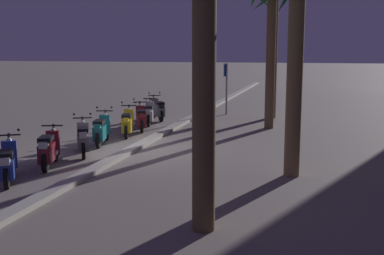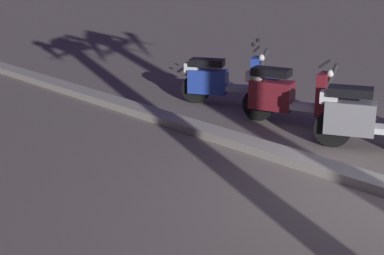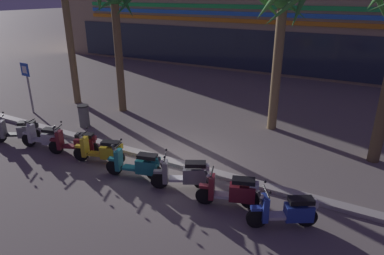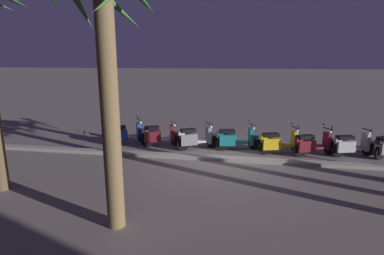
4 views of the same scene
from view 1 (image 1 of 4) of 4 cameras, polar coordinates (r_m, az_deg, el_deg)
The scene contains 15 objects.
ground_plane at distance 14.86m, azimuth -6.55°, elevation -2.58°, with size 200.00×200.00×0.00m, color slate.
curb_strip at distance 14.86m, azimuth -6.69°, elevation -2.35°, with size 60.00×0.36×0.12m, color #ADA89E.
scooter_grey_tail_end at distance 20.85m, azimuth -4.07°, elevation 2.12°, with size 1.58×1.09×1.17m.
scooter_silver_mid_front at distance 19.56m, azimuth -5.11°, elevation 1.61°, with size 1.70×0.75×1.04m.
scooter_maroon_second_in_line at distance 18.17m, azimuth -6.10°, elevation 1.03°, with size 1.72×0.90×1.17m.
scooter_yellow_gap_after_mid at distance 17.05m, azimuth -7.69°, elevation 0.46°, with size 1.80×0.81×1.17m.
scooter_teal_last_in_row at distance 15.64m, azimuth -10.75°, elevation -0.39°, with size 1.83×0.75×1.17m.
scooter_grey_far_back at distance 14.16m, azimuth -12.84°, elevation -1.43°, with size 1.62×0.95×1.17m.
scooter_maroon_mid_rear at distance 12.92m, azimuth -16.70°, elevation -2.61°, with size 1.67×0.80×1.04m.
scooter_blue_mid_centre at distance 11.77m, azimuth -21.09°, elevation -4.09°, with size 1.56×1.02×1.17m.
crossing_sign at distance 22.63m, azimuth 4.09°, elevation 5.36°, with size 0.60×0.14×2.40m.
palm_tree_far_corner at distance 18.74m, azimuth 9.42°, elevation 12.58°, with size 2.11×2.19×5.67m.
palm_tree_near_sign at distance 11.62m, azimuth 12.38°, elevation 14.33°, with size 2.04×2.17×5.64m.
palm_tree_by_mall_entrance at distance 21.71m, azimuth 9.78°, elevation 14.12°, with size 2.66×2.65×6.65m.
litter_bin at distance 19.33m, azimuth 1.91°, elevation 1.67°, with size 0.48×0.48×0.95m.
Camera 1 is at (13.55, 5.30, 3.04)m, focal length 44.78 mm.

